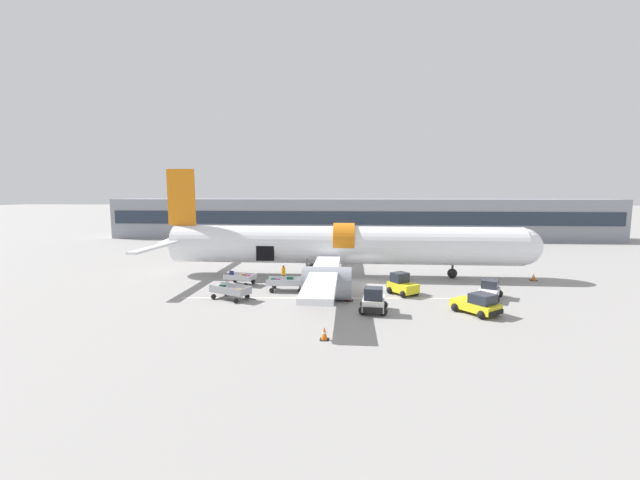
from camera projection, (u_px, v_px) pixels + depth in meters
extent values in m
plane|color=gray|center=(365.00, 284.00, 35.01)|extent=(500.00, 500.00, 0.00)
cube|color=silver|center=(322.00, 298.00, 30.37)|extent=(21.92, 1.71, 0.01)
cube|color=gray|center=(358.00, 219.00, 71.54)|extent=(88.70, 8.95, 7.08)
cube|color=#232D3D|center=(358.00, 218.00, 67.00)|extent=(86.93, 0.16, 2.27)
cylinder|color=white|center=(344.00, 245.00, 38.01)|extent=(33.54, 3.64, 3.64)
sphere|color=white|center=(523.00, 247.00, 36.75)|extent=(3.46, 3.46, 3.46)
cone|color=white|center=(177.00, 243.00, 39.27)|extent=(4.19, 3.35, 3.35)
cylinder|color=orange|center=(344.00, 242.00, 37.94)|extent=(2.01, 3.65, 3.65)
cube|color=orange|center=(181.00, 197.00, 38.68)|extent=(2.73, 0.28, 5.54)
cube|color=white|center=(160.00, 246.00, 34.67)|extent=(0.87, 9.14, 0.20)
cube|color=white|center=(199.00, 235.00, 43.71)|extent=(0.87, 9.14, 0.20)
cube|color=white|center=(324.00, 273.00, 29.61)|extent=(2.07, 16.32, 0.40)
cube|color=white|center=(334.00, 244.00, 46.85)|extent=(2.07, 16.32, 0.40)
cylinder|color=gray|center=(327.00, 283.00, 29.72)|extent=(3.71, 2.52, 2.52)
cylinder|color=gray|center=(335.00, 250.00, 46.90)|extent=(3.71, 2.52, 2.52)
cube|color=black|center=(265.00, 253.00, 36.86)|extent=(1.70, 0.12, 1.40)
cylinder|color=#56565B|center=(453.00, 264.00, 37.44)|extent=(0.22, 0.22, 1.73)
sphere|color=black|center=(452.00, 273.00, 37.54)|extent=(0.92, 0.92, 0.92)
cylinder|color=#56565B|center=(307.00, 267.00, 35.98)|extent=(0.22, 0.22, 1.73)
sphere|color=black|center=(307.00, 277.00, 36.08)|extent=(0.92, 0.92, 0.92)
cylinder|color=#56565B|center=(312.00, 258.00, 40.97)|extent=(0.22, 0.22, 1.73)
sphere|color=black|center=(312.00, 266.00, 41.07)|extent=(0.92, 0.92, 0.92)
cube|color=silver|center=(374.00, 303.00, 26.82)|extent=(1.68, 2.49, 0.74)
cube|color=#232833|center=(373.00, 294.00, 26.33)|extent=(1.33, 1.18, 0.80)
cube|color=black|center=(373.00, 310.00, 25.64)|extent=(1.31, 0.25, 0.37)
sphere|color=black|center=(363.00, 310.00, 26.20)|extent=(0.56, 0.56, 0.56)
sphere|color=black|center=(383.00, 312.00, 25.96)|extent=(0.56, 0.56, 0.56)
sphere|color=black|center=(364.00, 304.00, 27.76)|extent=(0.56, 0.56, 0.56)
sphere|color=black|center=(384.00, 305.00, 27.52)|extent=(0.56, 0.56, 0.56)
cube|color=yellow|center=(475.00, 306.00, 26.50)|extent=(3.13, 3.36, 0.56)
cube|color=#232833|center=(483.00, 299.00, 26.00)|extent=(1.92, 1.91, 0.65)
cube|color=black|center=(496.00, 313.00, 25.24)|extent=(1.23, 1.00, 0.28)
sphere|color=black|center=(482.00, 315.00, 25.26)|extent=(0.56, 0.56, 0.56)
sphere|color=black|center=(496.00, 311.00, 26.12)|extent=(0.56, 0.56, 0.56)
sphere|color=black|center=(455.00, 307.00, 26.94)|extent=(0.56, 0.56, 0.56)
sphere|color=black|center=(469.00, 304.00, 27.79)|extent=(0.56, 0.56, 0.56)
cube|color=yellow|center=(403.00, 287.00, 31.41)|extent=(2.52, 2.68, 0.71)
cube|color=#232833|center=(400.00, 277.00, 31.65)|extent=(1.61, 1.56, 0.77)
cube|color=black|center=(393.00, 286.00, 32.41)|extent=(1.13, 0.88, 0.35)
sphere|color=black|center=(403.00, 288.00, 32.46)|extent=(0.56, 0.56, 0.56)
sphere|color=black|center=(390.00, 290.00, 31.72)|extent=(0.56, 0.56, 0.56)
sphere|color=black|center=(416.00, 292.00, 31.17)|extent=(0.56, 0.56, 0.56)
sphere|color=black|center=(403.00, 294.00, 30.43)|extent=(0.56, 0.56, 0.56)
cube|color=silver|center=(489.00, 292.00, 30.10)|extent=(2.56, 3.30, 0.53)
cube|color=#232833|center=(490.00, 284.00, 30.48)|extent=(1.63, 1.73, 0.63)
cube|color=black|center=(492.00, 290.00, 31.43)|extent=(1.13, 0.65, 0.26)
sphere|color=black|center=(499.00, 293.00, 30.67)|extent=(0.56, 0.56, 0.56)
sphere|color=black|center=(482.00, 291.00, 31.32)|extent=(0.56, 0.56, 0.56)
sphere|color=black|center=(496.00, 299.00, 28.92)|extent=(0.56, 0.56, 0.56)
sphere|color=black|center=(477.00, 297.00, 29.58)|extent=(0.56, 0.56, 0.56)
cube|color=#B7BABF|center=(287.00, 284.00, 32.61)|extent=(3.39, 1.64, 0.05)
cube|color=#B7BABF|center=(306.00, 281.00, 32.54)|extent=(0.13, 1.48, 0.46)
cube|color=#B7BABF|center=(286.00, 283.00, 31.88)|extent=(3.25, 0.22, 0.46)
cube|color=#B7BABF|center=(288.00, 279.00, 33.28)|extent=(3.25, 0.22, 0.46)
cube|color=#333338|center=(312.00, 287.00, 32.59)|extent=(0.90, 0.13, 0.06)
sphere|color=black|center=(300.00, 291.00, 31.89)|extent=(0.40, 0.40, 0.40)
sphere|color=black|center=(301.00, 286.00, 33.36)|extent=(0.40, 0.40, 0.40)
sphere|color=black|center=(272.00, 290.00, 31.95)|extent=(0.40, 0.40, 0.40)
sphere|color=black|center=(274.00, 286.00, 33.42)|extent=(0.40, 0.40, 0.40)
cube|color=#14472D|center=(273.00, 281.00, 32.77)|extent=(0.39, 0.22, 0.39)
cube|color=#14472D|center=(290.00, 280.00, 32.70)|extent=(0.55, 0.32, 0.54)
cube|color=#721951|center=(278.00, 282.00, 32.29)|extent=(0.41, 0.26, 0.45)
cube|color=#B7BABF|center=(240.00, 278.00, 34.70)|extent=(2.84, 1.95, 0.05)
cube|color=#B7BABF|center=(253.00, 277.00, 34.33)|extent=(0.35, 1.44, 0.38)
cube|color=#B7BABF|center=(236.00, 278.00, 34.01)|extent=(2.51, 0.57, 0.38)
cube|color=#B7BABF|center=(244.00, 275.00, 35.35)|extent=(2.51, 0.57, 0.38)
cube|color=#333338|center=(258.00, 282.00, 34.26)|extent=(0.90, 0.26, 0.06)
sphere|color=black|center=(246.00, 285.00, 33.80)|extent=(0.40, 0.40, 0.40)
sphere|color=black|center=(253.00, 282.00, 35.20)|extent=(0.40, 0.40, 0.40)
sphere|color=black|center=(227.00, 284.00, 34.30)|extent=(0.40, 0.40, 0.40)
sphere|color=black|center=(235.00, 280.00, 35.69)|extent=(0.40, 0.40, 0.40)
cube|color=#721951|center=(248.00, 277.00, 34.51)|extent=(0.46, 0.34, 0.30)
cube|color=#1E2347|center=(232.00, 274.00, 35.03)|extent=(0.39, 0.24, 0.59)
cube|color=olive|center=(244.00, 276.00, 34.76)|extent=(0.39, 0.34, 0.39)
cube|color=#999BA0|center=(230.00, 292.00, 30.03)|extent=(3.44, 2.56, 0.05)
cube|color=#999BA0|center=(246.00, 291.00, 29.23)|extent=(0.62, 1.22, 0.52)
cube|color=#999BA0|center=(224.00, 290.00, 29.45)|extent=(2.84, 1.40, 0.52)
cube|color=#999BA0|center=(236.00, 287.00, 30.54)|extent=(2.84, 1.40, 0.52)
cube|color=#333338|center=(251.00, 299.00, 29.05)|extent=(0.85, 0.46, 0.06)
sphere|color=black|center=(236.00, 300.00, 28.95)|extent=(0.40, 0.40, 0.40)
sphere|color=black|center=(247.00, 296.00, 30.09)|extent=(0.40, 0.40, 0.40)
sphere|color=black|center=(213.00, 297.00, 30.05)|extent=(0.40, 0.40, 0.40)
sphere|color=black|center=(226.00, 293.00, 31.19)|extent=(0.40, 0.40, 0.40)
cube|color=olive|center=(239.00, 291.00, 29.48)|extent=(0.55, 0.44, 0.41)
cube|color=#721951|center=(228.00, 290.00, 30.15)|extent=(0.48, 0.46, 0.30)
cube|color=#14472D|center=(223.00, 288.00, 30.48)|extent=(0.53, 0.31, 0.45)
cylinder|color=#2D2D33|center=(338.00, 285.00, 32.82)|extent=(0.45, 0.45, 0.88)
cylinder|color=#CCE523|center=(339.00, 276.00, 32.73)|extent=(0.57, 0.57, 0.70)
sphere|color=brown|center=(339.00, 270.00, 32.67)|extent=(0.24, 0.24, 0.24)
cylinder|color=#CCE523|center=(337.00, 277.00, 32.54)|extent=(0.18, 0.18, 0.64)
cylinder|color=#CCE523|center=(340.00, 276.00, 32.93)|extent=(0.18, 0.18, 0.64)
cylinder|color=black|center=(324.00, 285.00, 33.06)|extent=(0.43, 0.43, 0.83)
cylinder|color=orange|center=(324.00, 276.00, 32.97)|extent=(0.55, 0.55, 0.65)
sphere|color=#9E7556|center=(324.00, 271.00, 32.92)|extent=(0.23, 0.23, 0.23)
cylinder|color=orange|center=(326.00, 277.00, 32.82)|extent=(0.17, 0.17, 0.60)
cylinder|color=orange|center=(322.00, 277.00, 33.14)|extent=(0.17, 0.17, 0.60)
cylinder|color=#2D2D33|center=(283.00, 279.00, 35.39)|extent=(0.41, 0.41, 0.79)
cylinder|color=orange|center=(283.00, 271.00, 35.31)|extent=(0.52, 0.52, 0.63)
sphere|color=brown|center=(283.00, 267.00, 35.26)|extent=(0.22, 0.22, 0.22)
cylinder|color=orange|center=(282.00, 271.00, 35.49)|extent=(0.17, 0.17, 0.57)
cylinder|color=orange|center=(285.00, 272.00, 35.14)|extent=(0.17, 0.17, 0.57)
cube|color=black|center=(301.00, 295.00, 30.19)|extent=(0.53, 0.36, 0.49)
cube|color=black|center=(301.00, 292.00, 30.16)|extent=(0.30, 0.11, 0.12)
cube|color=black|center=(533.00, 280.00, 36.53)|extent=(0.61, 0.61, 0.03)
cone|color=orange|center=(534.00, 277.00, 36.49)|extent=(0.45, 0.45, 0.63)
cylinder|color=white|center=(534.00, 277.00, 36.49)|extent=(0.26, 0.26, 0.08)
cube|color=black|center=(324.00, 339.00, 21.71)|extent=(0.50, 0.50, 0.03)
cone|color=orange|center=(324.00, 333.00, 21.67)|extent=(0.37, 0.37, 0.73)
cylinder|color=white|center=(324.00, 333.00, 21.66)|extent=(0.21, 0.21, 0.09)
cube|color=black|center=(349.00, 300.00, 29.63)|extent=(0.53, 0.53, 0.03)
cone|color=orange|center=(349.00, 296.00, 29.59)|extent=(0.40, 0.40, 0.75)
cylinder|color=white|center=(349.00, 295.00, 29.59)|extent=(0.23, 0.23, 0.09)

